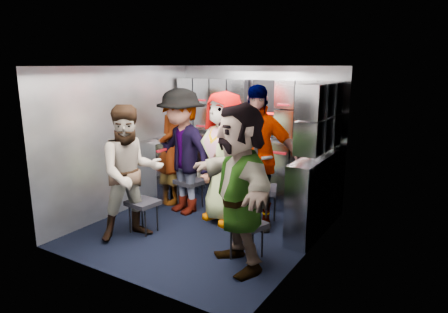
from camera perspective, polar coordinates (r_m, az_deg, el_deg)
The scene contains 29 objects.
floor at distance 5.38m, azimuth -2.77°, elevation -10.22°, with size 3.00×3.00×0.00m, color black.
wall_back at distance 6.32m, azimuth 4.81°, elevation 3.25°, with size 2.80×0.04×2.10m, color gray.
wall_left at distance 5.94m, azimuth -14.12°, elevation 2.27°, with size 0.04×3.00×2.10m, color gray.
wall_right at distance 4.43m, azimuth 12.21°, elevation -1.24°, with size 0.04×3.00×2.10m, color gray.
ceiling at distance 4.94m, azimuth -3.04°, elevation 12.78°, with size 2.80×3.00×0.02m, color silver.
cart_bank_back at distance 6.26m, azimuth 3.84°, elevation -2.04°, with size 2.68×0.38×0.99m, color #A5ABB6.
cart_bank_left at distance 6.32m, azimuth -8.89°, elevation -2.02°, with size 0.38×0.76×0.99m, color #A5ABB6.
counter at distance 6.15m, azimuth 3.92°, elevation 2.65°, with size 2.68×0.42×0.03m, color #B3B5BA.
locker_bank_back at distance 6.13m, azimuth 4.25°, elevation 7.10°, with size 2.68×0.28×0.82m, color #A5ABB6.
locker_bank_right at distance 5.05m, azimuth 13.52°, elevation 5.51°, with size 0.28×1.00×0.82m, color #A5ABB6.
right_cabinet at distance 5.18m, azimuth 12.59°, elevation -5.52°, with size 0.28×1.20×1.00m, color #A5ABB6.
coffee_niche at distance 6.11m, azimuth 6.02°, elevation 6.85°, with size 0.46×0.16×0.84m, color black, non-canonical shape.
red_latch_strip at distance 6.00m, azimuth 3.01°, elevation 1.09°, with size 2.60×0.02×0.03m, color red.
jump_seat_near_left at distance 5.24m, azimuth -11.50°, elevation -6.71°, with size 0.39×0.37×0.42m.
jump_seat_mid_left at distance 5.98m, azimuth -4.90°, elevation -3.80°, with size 0.43×0.42×0.44m.
jump_seat_center at distance 5.67m, azimuth 1.00°, elevation -5.08°, with size 0.35×0.33×0.40m.
jump_seat_mid_right at distance 5.45m, azimuth 5.23°, elevation -4.95°, with size 0.55×0.53×0.50m.
jump_seat_near_right at distance 4.46m, azimuth 3.29°, elevation -9.93°, with size 0.45×0.44×0.43m.
attendant_standing at distance 6.17m, azimuth -7.49°, elevation 1.23°, with size 0.63×0.42×1.74m, color black.
attendant_arc_a at distance 4.98m, azimuth -13.14°, elevation -2.31°, with size 0.81×0.63×1.66m, color black.
attendant_arc_b at distance 5.72m, azimuth -6.06°, elevation 0.64°, with size 1.16×0.67×1.80m, color black.
attendant_arc_c at distance 5.38m, azimuth 0.05°, elevation -0.16°, with size 0.87×0.57×1.78m, color black.
attendant_arc_d at distance 5.16m, azimuth 4.46°, elevation -0.23°, with size 1.10×0.46×1.88m, color black.
attendant_arc_e at distance 4.14m, azimuth 2.20°, elevation -4.43°, with size 1.63×0.52×1.76m, color black.
bottle_left at distance 6.34m, azimuth -0.54°, elevation 4.36°, with size 0.07×0.07×0.27m, color white.
bottle_mid at distance 6.26m, azimuth 0.59°, elevation 4.27°, with size 0.06×0.06×0.27m, color white.
bottle_right at distance 5.94m, azimuth 6.43°, elevation 3.57°, with size 0.07×0.07×0.24m, color white.
cup_left at distance 6.25m, azimuth 0.83°, elevation 3.47°, with size 0.08×0.08×0.10m, color tan.
cup_right at distance 5.73m, azimuth 11.44°, elevation 2.31°, with size 0.08×0.08×0.10m, color tan.
Camera 1 is at (2.80, -4.07, 2.12)m, focal length 32.00 mm.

